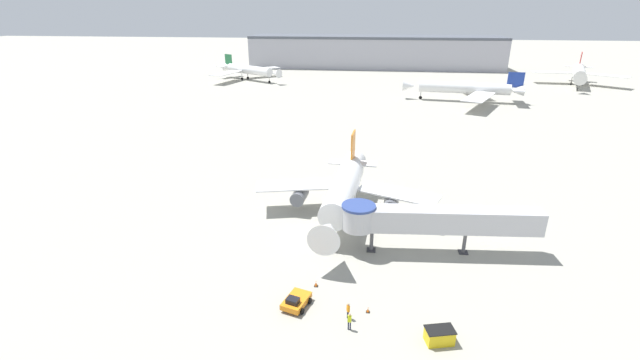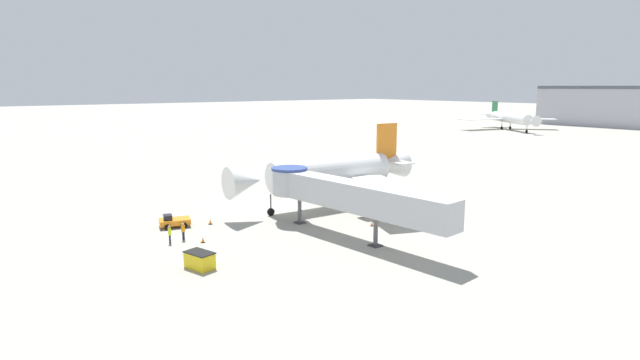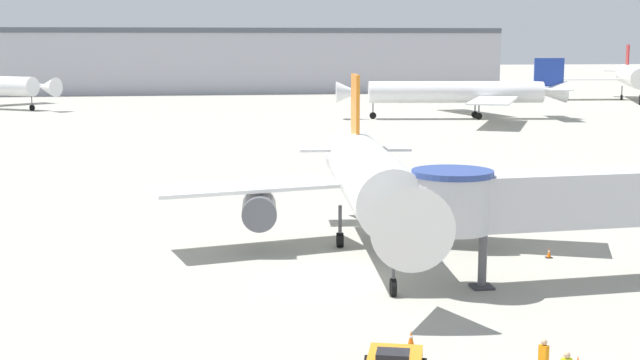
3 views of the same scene
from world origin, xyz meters
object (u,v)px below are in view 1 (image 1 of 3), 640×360
pushback_tug_orange (296,301)px  ground_crew_wing_walker (348,310)px  ground_crew_marshaller (349,320)px  background_jet_blue_tail (467,88)px  main_airplane (344,190)px  jet_bridge (428,219)px  background_jet_red_tail (579,73)px  traffic_cone_apron_front (368,310)px  service_container_yellow (439,336)px  traffic_cone_starboard_wing (416,230)px  background_jet_green_tail (248,70)px  traffic_cone_near_nose (316,284)px

pushback_tug_orange → ground_crew_wing_walker: (5.32, -1.19, 0.41)m
ground_crew_marshaller → background_jet_blue_tail: bearing=-103.5°
main_airplane → ground_crew_wing_walker: (2.08, -21.32, -3.30)m
main_airplane → jet_bridge: main_airplane is taller
ground_crew_wing_walker → background_jet_red_tail: background_jet_red_tail is taller
jet_bridge → background_jet_blue_tail: background_jet_blue_tail is taller
main_airplane → ground_crew_marshaller: bearing=-79.8°
traffic_cone_apron_front → ground_crew_marshaller: bearing=-122.0°
main_airplane → jet_bridge: (10.68, -7.86, 0.15)m
pushback_tug_orange → traffic_cone_apron_front: pushback_tug_orange is taller
service_container_yellow → ground_crew_wing_walker: ground_crew_wing_walker is taller
main_airplane → background_jet_blue_tail: size_ratio=0.66×
main_airplane → traffic_cone_starboard_wing: main_airplane is taller
service_container_yellow → ground_crew_marshaller: 8.13m
background_jet_green_tail → main_airplane: bearing=-125.2°
ground_crew_marshaller → ground_crew_wing_walker: (-0.22, 1.49, -0.02)m
background_jet_red_tail → pushback_tug_orange: bearing=-99.3°
background_jet_green_tail → background_jet_blue_tail: 88.92m
traffic_cone_apron_front → background_jet_red_tail: (77.28, 144.09, 4.77)m
background_jet_green_tail → background_jet_blue_tail: background_jet_green_tail is taller
main_airplane → background_jet_red_tail: size_ratio=0.77×
traffic_cone_apron_front → background_jet_blue_tail: 111.73m
main_airplane → background_jet_red_tail: background_jet_red_tail is taller
jet_bridge → traffic_cone_starboard_wing: (-0.62, 5.05, -4.20)m
background_jet_blue_tail → background_jet_red_tail: bearing=133.8°
pushback_tug_orange → traffic_cone_near_nose: (1.55, 3.58, -0.29)m
service_container_yellow → traffic_cone_starboard_wing: service_container_yellow is taller
ground_crew_wing_walker → traffic_cone_near_nose: bearing=9.6°
background_jet_red_tail → background_jet_blue_tail: background_jet_red_tail is taller
jet_bridge → traffic_cone_near_nose: (-12.36, -8.70, -4.15)m
service_container_yellow → traffic_cone_apron_front: bearing=152.8°
jet_bridge → traffic_cone_apron_front: 14.59m
background_jet_green_tail → background_jet_red_tail: (130.37, 2.10, 0.78)m
service_container_yellow → traffic_cone_near_nose: 13.91m
traffic_cone_near_nose → ground_crew_wing_walker: bearing=-51.7°
traffic_cone_starboard_wing → background_jet_red_tail: background_jet_red_tail is taller
background_jet_green_tail → background_jet_blue_tail: bearing=-79.8°
traffic_cone_starboard_wing → ground_crew_marshaller: size_ratio=0.33×
main_airplane → traffic_cone_starboard_wing: 11.20m
traffic_cone_starboard_wing → background_jet_green_tail: 138.05m
main_airplane → background_jet_red_tail: (81.26, 123.96, 0.74)m
pushback_tug_orange → background_jet_red_tail: 167.10m
pushback_tug_orange → traffic_cone_starboard_wing: 21.84m
pushback_tug_orange → background_jet_blue_tail: size_ratio=0.09×
pushback_tug_orange → ground_crew_marshaller: (5.54, -2.68, 0.43)m
service_container_yellow → ground_crew_wing_walker: bearing=165.8°
main_airplane → traffic_cone_near_nose: 17.11m
traffic_cone_near_nose → main_airplane: bearing=84.2°
background_jet_green_tail → jet_bridge: bearing=-122.5°
background_jet_blue_tail → traffic_cone_near_nose: bearing=-11.5°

